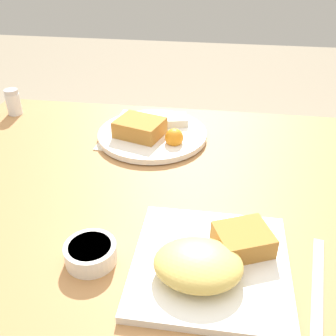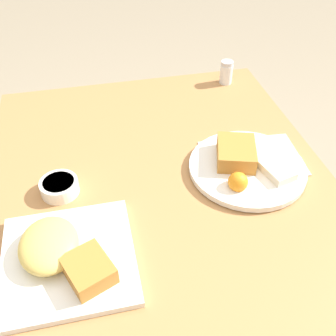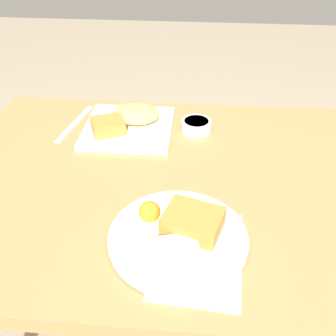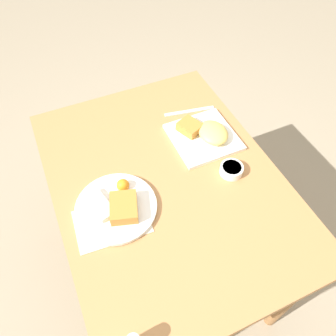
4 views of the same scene
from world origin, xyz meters
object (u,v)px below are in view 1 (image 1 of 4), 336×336
Objects in this scene: salt_shaker at (14,104)px; plate_oval_far at (152,132)px; plate_square_near at (210,261)px; sauce_ramekin at (91,253)px; butter_knife at (317,288)px.

plate_oval_far is at bearing -12.49° from salt_shaker.
sauce_ramekin is (-0.19, -0.01, -0.00)m from plate_square_near.
plate_oval_far is 3.26× the size of sauce_ramekin.
plate_square_near is 3.39× the size of salt_shaker.
sauce_ramekin is (-0.02, -0.42, -0.00)m from plate_oval_far.
plate_oval_far reaches higher than sauce_ramekin.
plate_square_near reaches higher than plate_oval_far.
plate_oval_far is 0.43m from sauce_ramekin.
butter_knife is at bearing -52.60° from plate_oval_far.
sauce_ramekin is 0.64m from salt_shaker.
sauce_ramekin is 0.39× the size of butter_knife.
salt_shaker is (-0.58, 0.51, 0.01)m from plate_square_near.
salt_shaker reaches higher than butter_knife.
salt_shaker is 0.33× the size of butter_knife.
salt_shaker reaches higher than sauce_ramekin.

